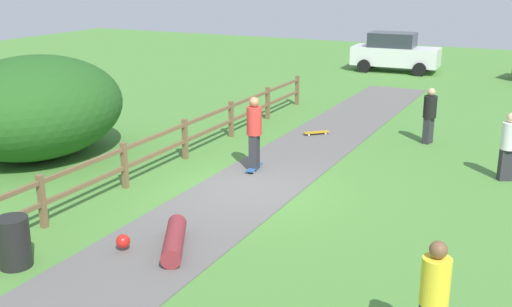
# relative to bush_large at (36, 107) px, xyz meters

# --- Properties ---
(ground_plane) EXTENTS (60.00, 60.00, 0.00)m
(ground_plane) POSITION_rel_bush_large_xyz_m (6.32, 0.27, -1.38)
(ground_plane) COLOR #4C8438
(asphalt_path) EXTENTS (2.40, 28.00, 0.02)m
(asphalt_path) POSITION_rel_bush_large_xyz_m (6.32, 0.27, -1.37)
(asphalt_path) COLOR #605E5B
(asphalt_path) RESTS_ON ground_plane
(wooden_fence) EXTENTS (0.12, 18.12, 1.10)m
(wooden_fence) POSITION_rel_bush_large_xyz_m (3.72, 0.27, -0.71)
(wooden_fence) COLOR brown
(wooden_fence) RESTS_ON ground_plane
(bush_large) EXTENTS (4.25, 5.10, 2.75)m
(bush_large) POSITION_rel_bush_large_xyz_m (0.00, 0.00, 0.00)
(bush_large) COLOR #23561E
(bush_large) RESTS_ON ground_plane
(trash_bin) EXTENTS (0.56, 0.56, 0.90)m
(trash_bin) POSITION_rel_bush_large_xyz_m (4.52, -5.05, -0.93)
(trash_bin) COLOR black
(trash_bin) RESTS_ON ground_plane
(skater_riding) EXTENTS (0.43, 0.82, 1.89)m
(skater_riding) POSITION_rel_bush_large_xyz_m (5.84, 1.48, -0.29)
(skater_riding) COLOR #265999
(skater_riding) RESTS_ON asphalt_path
(skater_fallen) EXTENTS (1.49, 1.58, 0.36)m
(skater_fallen) POSITION_rel_bush_large_xyz_m (6.56, -3.33, -1.18)
(skater_fallen) COLOR maroon
(skater_fallen) RESTS_ON asphalt_path
(skateboard_loose) EXTENTS (0.71, 0.70, 0.08)m
(skateboard_loose) POSITION_rel_bush_large_xyz_m (6.00, 5.44, -1.29)
(skateboard_loose) COLOR #BF8C19
(skateboard_loose) RESTS_ON asphalt_path
(bystander_yellow) EXTENTS (0.53, 0.53, 1.66)m
(bystander_yellow) POSITION_rel_bush_large_xyz_m (11.44, -4.44, -0.46)
(bystander_yellow) COLOR #2D2D33
(bystander_yellow) RESTS_ON ground_plane
(bystander_white) EXTENTS (0.52, 0.52, 1.68)m
(bystander_white) POSITION_rel_bush_large_xyz_m (11.63, 3.57, -0.45)
(bystander_white) COLOR #2D2D33
(bystander_white) RESTS_ON ground_plane
(bystander_black) EXTENTS (0.46, 0.46, 1.65)m
(bystander_black) POSITION_rel_bush_large_xyz_m (9.26, 6.06, -0.47)
(bystander_black) COLOR #2D2D33
(bystander_black) RESTS_ON ground_plane
(parked_car_white) EXTENTS (4.27, 2.15, 1.92)m
(parked_car_white) POSITION_rel_bush_large_xyz_m (5.00, 18.62, -0.42)
(parked_car_white) COLOR silver
(parked_car_white) RESTS_ON ground_plane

